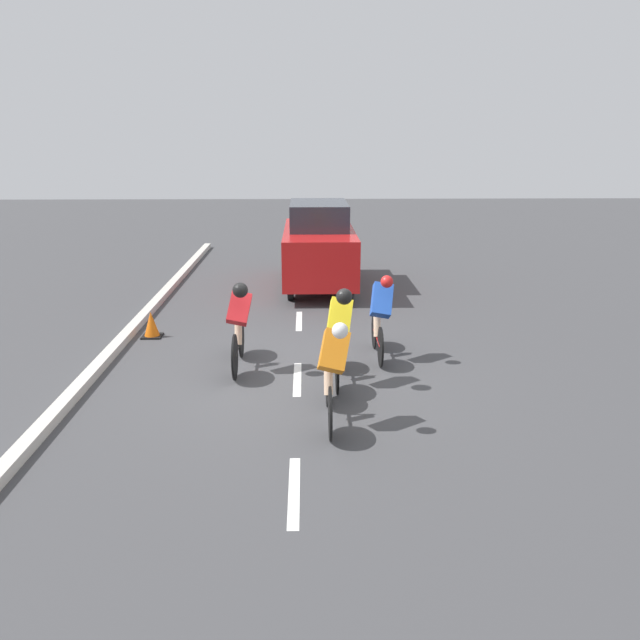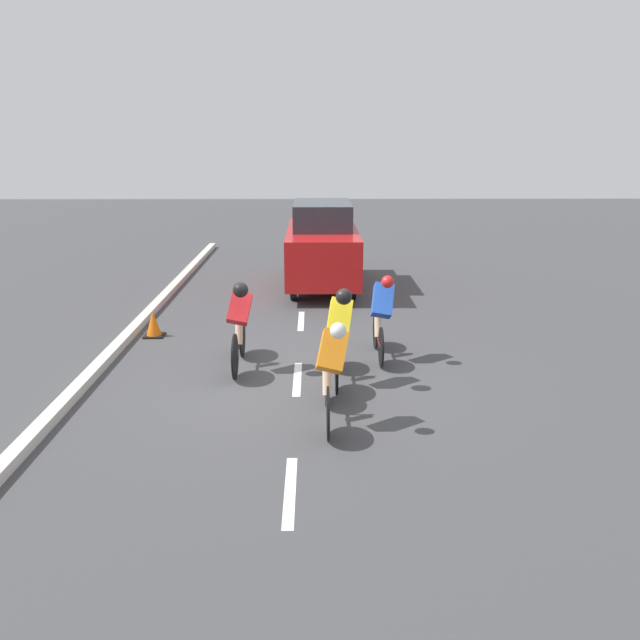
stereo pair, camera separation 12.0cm
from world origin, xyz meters
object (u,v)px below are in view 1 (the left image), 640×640
at_px(cyclist_blue, 380,314).
at_px(support_car, 319,245).
at_px(cyclist_orange, 332,369).
at_px(cyclist_yellow, 338,332).
at_px(cyclist_red, 239,323).
at_px(traffic_cone, 151,325).

height_order(cyclist_blue, support_car, support_car).
xyz_separation_m(cyclist_orange, cyclist_yellow, (-0.16, -1.41, 0.06)).
height_order(cyclist_red, traffic_cone, cyclist_red).
xyz_separation_m(cyclist_orange, support_car, (-0.01, -7.87, 0.30)).
bearing_deg(traffic_cone, cyclist_yellow, 145.03).
xyz_separation_m(support_car, traffic_cone, (3.22, 4.10, -0.81)).
bearing_deg(cyclist_yellow, cyclist_blue, -124.68).
relative_size(cyclist_blue, cyclist_orange, 0.95).
relative_size(support_car, traffic_cone, 8.54).
relative_size(cyclist_blue, support_car, 0.38).
bearing_deg(cyclist_yellow, cyclist_red, -21.71).
distance_m(cyclist_blue, cyclist_yellow, 1.33).
bearing_deg(support_car, cyclist_orange, 89.95).
bearing_deg(cyclist_blue, traffic_cone, -17.07).
bearing_deg(cyclist_red, traffic_cone, -43.65).
height_order(cyclist_blue, traffic_cone, cyclist_blue).
distance_m(cyclist_red, support_car, 6.02).
height_order(cyclist_red, cyclist_blue, cyclist_red).
distance_m(cyclist_yellow, traffic_cone, 4.16).
relative_size(cyclist_red, cyclist_yellow, 1.04).
distance_m(cyclist_blue, support_car, 5.45).
distance_m(cyclist_red, cyclist_orange, 2.46).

